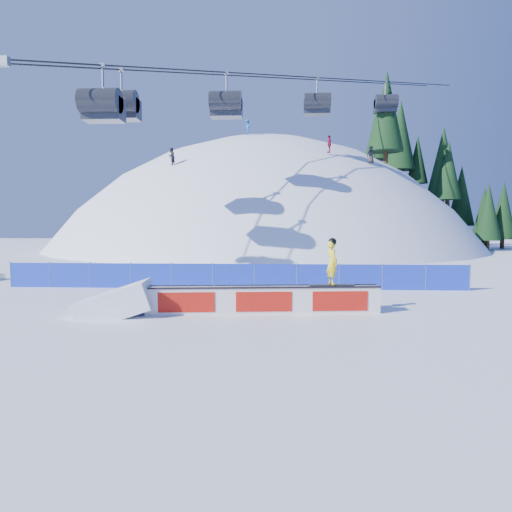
{
  "coord_description": "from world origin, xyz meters",
  "views": [
    {
      "loc": [
        2.3,
        -17.01,
        3.08
      ],
      "look_at": [
        1.32,
        0.09,
        1.89
      ],
      "focal_mm": 32.0,
      "sensor_mm": 36.0,
      "label": 1
    }
  ],
  "objects": [
    {
      "name": "chairlift",
      "position": [
        4.74,
        27.49,
        16.89
      ],
      "size": [
        40.8,
        41.7,
        22.0
      ],
      "color": "#90969D",
      "rests_on": "ground"
    },
    {
      "name": "distant_skiers",
      "position": [
        1.08,
        29.97,
        11.31
      ],
      "size": [
        20.18,
        9.1,
        6.01
      ],
      "color": "black",
      "rests_on": "ground"
    },
    {
      "name": "rail_box",
      "position": [
        1.66,
        -1.43,
        0.48
      ],
      "size": [
        8.07,
        1.41,
        0.97
      ],
      "rotation": [
        0.0,
        0.0,
        0.11
      ],
      "color": "silver",
      "rests_on": "ground"
    },
    {
      "name": "safety_fence",
      "position": [
        0.0,
        4.5,
        0.6
      ],
      "size": [
        22.05,
        0.05,
        1.3
      ],
      "color": "#162FB9",
      "rests_on": "ground"
    },
    {
      "name": "treeline",
      "position": [
        22.57,
        39.33,
        9.8
      ],
      "size": [
        17.75,
        12.38,
        19.86
      ],
      "color": "#372416",
      "rests_on": "ground"
    },
    {
      "name": "snowboarder",
      "position": [
        4.03,
        -1.18,
        1.78
      ],
      "size": [
        1.6,
        0.65,
        1.65
      ],
      "rotation": [
        0.0,
        0.0,
        1.9
      ],
      "color": "black",
      "rests_on": "rail_box"
    },
    {
      "name": "snow_ramp",
      "position": [
        -3.34,
        -1.96,
        0.0
      ],
      "size": [
        2.8,
        1.92,
        1.65
      ],
      "primitive_type": null,
      "rotation": [
        0.0,
        -0.31,
        0.11
      ],
      "color": "white",
      "rests_on": "ground"
    },
    {
      "name": "snow_hill",
      "position": [
        0.0,
        42.0,
        -18.0
      ],
      "size": [
        64.0,
        64.0,
        64.0
      ],
      "color": "white",
      "rests_on": "ground"
    },
    {
      "name": "ground",
      "position": [
        0.0,
        0.0,
        0.0
      ],
      "size": [
        160.0,
        160.0,
        0.0
      ],
      "primitive_type": "plane",
      "color": "white",
      "rests_on": "ground"
    }
  ]
}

